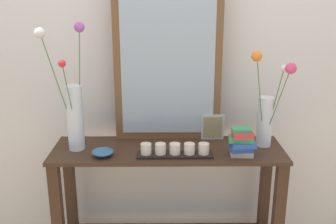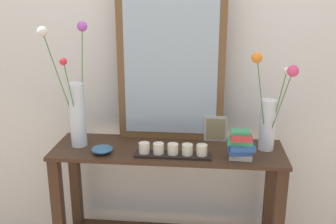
# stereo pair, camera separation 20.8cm
# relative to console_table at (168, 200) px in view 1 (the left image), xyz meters

# --- Properties ---
(wall_back) EXTENTS (6.40, 0.08, 2.70)m
(wall_back) POSITION_rel_console_table_xyz_m (0.00, 0.31, 0.87)
(wall_back) COLOR silver
(wall_back) RESTS_ON ground
(console_table) EXTENTS (1.24, 0.37, 0.80)m
(console_table) POSITION_rel_console_table_xyz_m (0.00, 0.00, 0.00)
(console_table) COLOR #382316
(console_table) RESTS_ON ground
(mirror_leaning) EXTENTS (0.59, 0.03, 0.91)m
(mirror_leaning) POSITION_rel_console_table_xyz_m (-0.00, 0.16, 0.77)
(mirror_leaning) COLOR brown
(mirror_leaning) RESTS_ON console_table
(tall_vase_left) EXTENTS (0.21, 0.17, 0.67)m
(tall_vase_left) POSITION_rel_console_table_xyz_m (-0.49, -0.01, 0.54)
(tall_vase_left) COLOR silver
(tall_vase_left) RESTS_ON console_table
(vase_right) EXTENTS (0.23, 0.18, 0.54)m
(vase_right) POSITION_rel_console_table_xyz_m (0.52, 0.03, 0.51)
(vase_right) COLOR silver
(vase_right) RESTS_ON console_table
(candle_tray) EXTENTS (0.39, 0.09, 0.07)m
(candle_tray) POSITION_rel_console_table_xyz_m (0.03, -0.10, 0.34)
(candle_tray) COLOR black
(candle_tray) RESTS_ON console_table
(picture_frame_small) EXTENTS (0.13, 0.01, 0.14)m
(picture_frame_small) POSITION_rel_console_table_xyz_m (0.25, 0.14, 0.39)
(picture_frame_small) COLOR #B7B2AD
(picture_frame_small) RESTS_ON console_table
(decorative_bowl) EXTENTS (0.11, 0.11, 0.04)m
(decorative_bowl) POSITION_rel_console_table_xyz_m (-0.34, -0.10, 0.34)
(decorative_bowl) COLOR #2D5B84
(decorative_bowl) RESTS_ON console_table
(book_stack) EXTENTS (0.14, 0.10, 0.15)m
(book_stack) POSITION_rel_console_table_xyz_m (0.38, -0.10, 0.39)
(book_stack) COLOR #B2A893
(book_stack) RESTS_ON console_table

